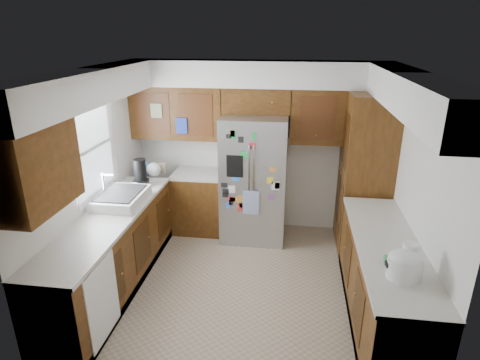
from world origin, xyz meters
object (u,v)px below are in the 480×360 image
rice_cooker (405,264)px  pantry (365,173)px  paper_towel (409,259)px  fridge (254,179)px

rice_cooker → pantry: bearing=90.0°
rice_cooker → paper_towel: paper_towel is taller
fridge → rice_cooker: size_ratio=6.07×
fridge → paper_towel: size_ratio=6.23×
paper_towel → rice_cooker: bearing=-124.1°
pantry → fridge: pantry is taller
fridge → rice_cooker: bearing=-56.5°
pantry → rice_cooker: 2.21m
pantry → paper_towel: bearing=-88.8°
fridge → pantry: bearing=-2.1°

